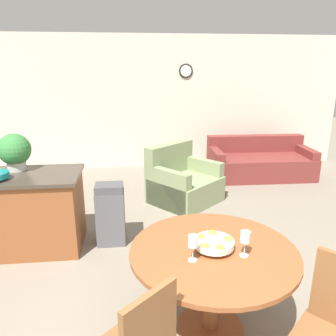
# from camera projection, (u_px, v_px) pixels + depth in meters

# --- Properties ---
(wall_back) EXTENTS (8.00, 0.09, 2.70)m
(wall_back) POSITION_uv_depth(u_px,v_px,m) (153.00, 103.00, 6.79)
(wall_back) COLOR beige
(wall_back) RESTS_ON ground_plane
(dining_table) EXTENTS (1.27, 1.27, 0.74)m
(dining_table) POSITION_uv_depth(u_px,v_px,m) (213.00, 268.00, 2.52)
(dining_table) COLOR brown
(dining_table) RESTS_ON ground_plane
(dining_chair_near_right) EXTENTS (0.59, 0.59, 0.95)m
(dining_chair_near_right) POSITION_uv_depth(u_px,v_px,m) (335.00, 326.00, 2.04)
(dining_chair_near_right) COLOR brown
(dining_chair_near_right) RESTS_ON ground_plane
(fruit_bowl) EXTENTS (0.30, 0.30, 0.10)m
(fruit_bowl) POSITION_uv_depth(u_px,v_px,m) (214.00, 243.00, 2.45)
(fruit_bowl) COLOR silver
(fruit_bowl) RESTS_ON dining_table
(wine_glass_left) EXTENTS (0.07, 0.07, 0.20)m
(wine_glass_left) POSITION_uv_depth(u_px,v_px,m) (193.00, 242.00, 2.28)
(wine_glass_left) COLOR silver
(wine_glass_left) RESTS_ON dining_table
(wine_glass_right) EXTENTS (0.07, 0.07, 0.20)m
(wine_glass_right) POSITION_uv_depth(u_px,v_px,m) (245.00, 238.00, 2.34)
(wine_glass_right) COLOR silver
(wine_glass_right) RESTS_ON dining_table
(kitchen_island) EXTENTS (1.35, 0.76, 0.91)m
(kitchen_island) POSITION_uv_depth(u_px,v_px,m) (23.00, 212.00, 3.78)
(kitchen_island) COLOR brown
(kitchen_island) RESTS_ON ground_plane
(potted_plant) EXTENTS (0.36, 0.36, 0.43)m
(potted_plant) POSITION_uv_depth(u_px,v_px,m) (15.00, 151.00, 3.75)
(potted_plant) COLOR beige
(potted_plant) RESTS_ON kitchen_island
(trash_bin) EXTENTS (0.34, 0.26, 0.76)m
(trash_bin) POSITION_uv_depth(u_px,v_px,m) (110.00, 214.00, 3.91)
(trash_bin) COLOR #56565B
(trash_bin) RESTS_ON ground_plane
(couch) EXTENTS (1.96, 1.00, 0.75)m
(couch) POSITION_uv_depth(u_px,v_px,m) (259.00, 163.00, 6.42)
(couch) COLOR maroon
(couch) RESTS_ON ground_plane
(armchair) EXTENTS (1.29, 1.28, 0.90)m
(armchair) POSITION_uv_depth(u_px,v_px,m) (183.00, 183.00, 5.20)
(armchair) COLOR gray
(armchair) RESTS_ON ground_plane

